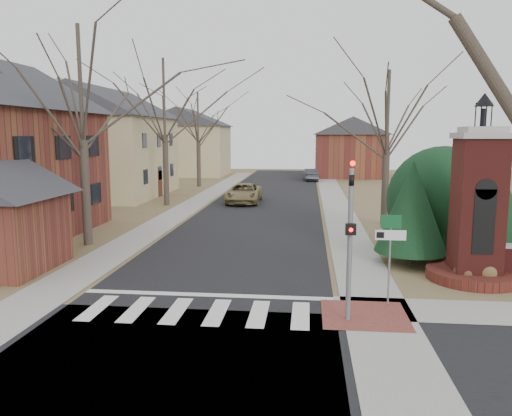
# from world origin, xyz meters

# --- Properties ---
(ground) EXTENTS (120.00, 120.00, 0.00)m
(ground) POSITION_xyz_m (0.00, 0.00, 0.00)
(ground) COLOR brown
(ground) RESTS_ON ground
(main_street) EXTENTS (8.00, 70.00, 0.01)m
(main_street) POSITION_xyz_m (0.00, 22.00, 0.01)
(main_street) COLOR black
(main_street) RESTS_ON ground
(cross_street) EXTENTS (120.00, 8.00, 0.01)m
(cross_street) POSITION_xyz_m (0.00, -3.00, 0.01)
(cross_street) COLOR black
(cross_street) RESTS_ON ground
(crosswalk_zone) EXTENTS (8.00, 2.20, 0.02)m
(crosswalk_zone) POSITION_xyz_m (0.00, 0.80, 0.01)
(crosswalk_zone) COLOR silver
(crosswalk_zone) RESTS_ON ground
(stop_bar) EXTENTS (8.00, 0.35, 0.02)m
(stop_bar) POSITION_xyz_m (0.00, 2.30, 0.01)
(stop_bar) COLOR silver
(stop_bar) RESTS_ON ground
(sidewalk_right_main) EXTENTS (2.00, 60.00, 0.02)m
(sidewalk_right_main) POSITION_xyz_m (5.20, 22.00, 0.01)
(sidewalk_right_main) COLOR gray
(sidewalk_right_main) RESTS_ON ground
(sidewalk_left) EXTENTS (2.00, 60.00, 0.02)m
(sidewalk_left) POSITION_xyz_m (-5.20, 22.00, 0.01)
(sidewalk_left) COLOR gray
(sidewalk_left) RESTS_ON ground
(curb_apron) EXTENTS (2.40, 2.40, 0.02)m
(curb_apron) POSITION_xyz_m (4.80, 1.00, 0.01)
(curb_apron) COLOR brown
(curb_apron) RESTS_ON ground
(traffic_signal_pole) EXTENTS (0.28, 0.41, 4.50)m
(traffic_signal_pole) POSITION_xyz_m (4.30, 0.57, 2.59)
(traffic_signal_pole) COLOR slate
(traffic_signal_pole) RESTS_ON ground
(sign_post) EXTENTS (0.90, 0.07, 2.75)m
(sign_post) POSITION_xyz_m (5.59, 1.99, 1.95)
(sign_post) COLOR slate
(sign_post) RESTS_ON ground
(brick_gate_monument) EXTENTS (3.20, 3.20, 6.47)m
(brick_gate_monument) POSITION_xyz_m (9.00, 4.99, 2.17)
(brick_gate_monument) COLOR maroon
(brick_gate_monument) RESTS_ON ground
(house_stucco_left) EXTENTS (9.80, 12.80, 9.28)m
(house_stucco_left) POSITION_xyz_m (-13.50, 27.00, 4.59)
(house_stucco_left) COLOR tan
(house_stucco_left) RESTS_ON ground
(house_distant_left) EXTENTS (10.80, 8.80, 8.53)m
(house_distant_left) POSITION_xyz_m (-12.01, 48.00, 4.25)
(house_distant_left) COLOR tan
(house_distant_left) RESTS_ON ground
(house_distant_right) EXTENTS (8.80, 8.80, 7.30)m
(house_distant_right) POSITION_xyz_m (7.99, 47.99, 3.65)
(house_distant_right) COLOR brown
(house_distant_right) RESTS_ON ground
(evergreen_near) EXTENTS (2.80, 2.80, 4.10)m
(evergreen_near) POSITION_xyz_m (7.20, 7.00, 2.30)
(evergreen_near) COLOR #473D33
(evergreen_near) RESTS_ON ground
(evergreen_mid) EXTENTS (3.40, 3.40, 4.70)m
(evergreen_mid) POSITION_xyz_m (10.50, 8.20, 2.60)
(evergreen_mid) COLOR #473D33
(evergreen_mid) RESTS_ON ground
(evergreen_mass) EXTENTS (4.80, 4.80, 4.80)m
(evergreen_mass) POSITION_xyz_m (9.00, 9.50, 2.40)
(evergreen_mass) COLOR black
(evergreen_mass) RESTS_ON ground
(bare_tree_0) EXTENTS (8.05, 8.05, 11.15)m
(bare_tree_0) POSITION_xyz_m (-7.00, 9.00, 7.70)
(bare_tree_0) COLOR #473D33
(bare_tree_0) RESTS_ON ground
(bare_tree_1) EXTENTS (8.40, 8.40, 11.64)m
(bare_tree_1) POSITION_xyz_m (-7.00, 22.00, 8.03)
(bare_tree_1) COLOR #473D33
(bare_tree_1) RESTS_ON ground
(bare_tree_2) EXTENTS (7.35, 7.35, 10.19)m
(bare_tree_2) POSITION_xyz_m (-7.50, 35.00, 7.03)
(bare_tree_2) COLOR #473D33
(bare_tree_2) RESTS_ON ground
(bare_tree_3) EXTENTS (7.00, 7.00, 9.70)m
(bare_tree_3) POSITION_xyz_m (7.50, 16.00, 6.69)
(bare_tree_3) COLOR #473D33
(bare_tree_3) RESTS_ON ground
(pickup_truck) EXTENTS (2.42, 5.18, 1.43)m
(pickup_truck) POSITION_xyz_m (-1.60, 23.79, 0.72)
(pickup_truck) COLOR olive
(pickup_truck) RESTS_ON ground
(distant_car) EXTENTS (1.74, 4.10, 1.32)m
(distant_car) POSITION_xyz_m (3.40, 42.25, 0.66)
(distant_car) COLOR #373A3F
(distant_car) RESTS_ON ground
(dry_shrub_left) EXTENTS (0.76, 0.76, 0.76)m
(dry_shrub_left) POSITION_xyz_m (8.60, 4.60, 0.38)
(dry_shrub_left) COLOR #513B25
(dry_shrub_left) RESTS_ON ground
(dry_shrub_right) EXTENTS (0.86, 0.86, 0.86)m
(dry_shrub_right) POSITION_xyz_m (9.30, 4.60, 0.43)
(dry_shrub_right) COLOR brown
(dry_shrub_right) RESTS_ON ground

